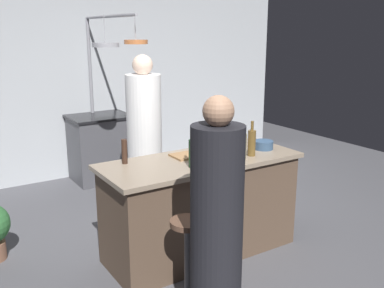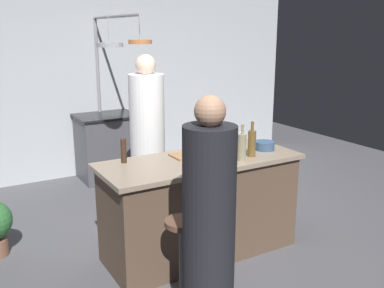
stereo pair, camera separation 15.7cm
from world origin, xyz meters
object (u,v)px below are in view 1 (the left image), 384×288
Objects in this scene: chef at (145,144)px; bar_stool_left at (188,259)px; mixing_bowl_blue at (263,145)px; wine_bottle_red at (193,153)px; wine_bottle_amber at (252,142)px; cutting_board at (190,155)px; wine_glass_by_chef at (239,133)px; wine_glass_near_left_guest at (211,137)px; wine_bottle_white at (243,146)px; mixing_bowl_wooden at (226,148)px; pepper_mill at (124,152)px; guest_left at (217,229)px; stove_range at (101,147)px.

chef is 2.58× the size of bar_stool_left.
wine_bottle_red is at bearing -172.34° from mixing_bowl_blue.
bar_stool_left is 1.25m from wine_bottle_amber.
cutting_board is 1.01× the size of wine_bottle_red.
chef reaches higher than cutting_board.
wine_glass_by_chef is (0.66, 0.12, 0.10)m from cutting_board.
wine_glass_near_left_guest reaches higher than bar_stool_left.
mixing_bowl_wooden is (0.05, 0.30, -0.09)m from wine_bottle_white.
wine_bottle_red reaches higher than mixing_bowl_blue.
cutting_board is 0.49m from wine_bottle_white.
bar_stool_left is at bearing -106.47° from chef.
mixing_bowl_wooden is at bearing -68.58° from chef.
wine_bottle_white is 0.32m from mixing_bowl_wooden.
bar_stool_left is 2.14× the size of wine_bottle_red.
wine_bottle_white reaches higher than pepper_mill.
mixing_bowl_wooden is 1.14× the size of mixing_bowl_blue.
pepper_mill is at bearing 159.72° from wine_bottle_amber.
bar_stool_left is 3.24× the size of pepper_mill.
wine_glass_by_chef is at bearing 54.27° from wine_bottle_white.
wine_bottle_amber is at bearing -66.95° from mixing_bowl_wooden.
chef is 1.30m from wine_bottle_white.
mixing_bowl_wooden is (0.96, -0.15, -0.07)m from pepper_mill.
chef is 1.30m from wine_bottle_amber.
mixing_bowl_wooden is at bearing -7.60° from cutting_board.
pepper_mill is 0.58m from wine_bottle_red.
chef is 1.01m from pepper_mill.
chef is at bearing 111.75° from wine_bottle_amber.
wine_bottle_red is (-0.15, -0.29, 0.11)m from cutting_board.
pepper_mill is 1.44× the size of wine_glass_near_left_guest.
wine_glass_by_chef is at bearing 101.68° from mixing_bowl_blue.
cutting_board is 0.60m from pepper_mill.
chef is 1.08× the size of guest_left.
wine_bottle_white is at bearing 26.28° from bar_stool_left.
stove_range is 2.75m from wine_bottle_white.
chef is at bearing 82.74° from wine_bottle_red.
stove_range is 3.12m from bar_stool_left.
chef is 1.30m from mixing_bowl_blue.
stove_range reaches higher than bar_stool_left.
wine_glass_by_chef is 0.34m from mixing_bowl_wooden.
chef is at bearing 112.63° from wine_glass_near_left_guest.
pepper_mill reaches higher than mixing_bowl_wooden.
chef reaches higher than mixing_bowl_blue.
stove_range is at bearing 105.15° from mixing_bowl_blue.
wine_bottle_red is at bearing -42.29° from pepper_mill.
bar_stool_left is at bearing -132.79° from wine_glass_near_left_guest.
wine_bottle_white and wine_bottle_red have the same top height.
wine_bottle_white reaches higher than stove_range.
stove_range is 2.80× the size of wine_bottle_red.
wine_bottle_red reaches higher than cutting_board.
wine_bottle_amber is 0.16m from wine_bottle_white.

